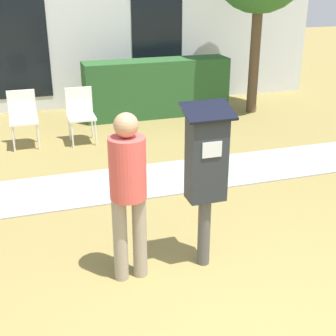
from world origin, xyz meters
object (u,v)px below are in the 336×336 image
object	(u,v)px
outdoor_chair_middle	(80,111)
outdoor_chair_left	(23,114)
parking_meter	(206,167)
person_standing	(128,186)

from	to	relation	value
outdoor_chair_middle	outdoor_chair_left	bearing A→B (deg)	161.84
parking_meter	outdoor_chair_middle	bearing A→B (deg)	98.63
parking_meter	outdoor_chair_left	bearing A→B (deg)	110.43
outdoor_chair_left	outdoor_chair_middle	world-z (taller)	same
parking_meter	person_standing	bearing A→B (deg)	-179.85
person_standing	outdoor_chair_left	world-z (taller)	person_standing
parking_meter	person_standing	distance (m)	0.73
outdoor_chair_left	outdoor_chair_middle	bearing A→B (deg)	8.13
parking_meter	outdoor_chair_left	xyz separation A→B (m)	(-1.52, 4.07, -0.49)
parking_meter	person_standing	world-z (taller)	parking_meter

